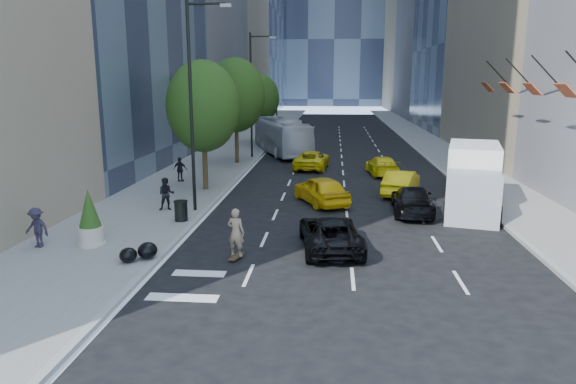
# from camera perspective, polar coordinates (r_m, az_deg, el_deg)

# --- Properties ---
(ground) EXTENTS (160.00, 160.00, 0.00)m
(ground) POSITION_cam_1_polar(r_m,az_deg,el_deg) (21.16, 4.11, -5.45)
(ground) COLOR black
(ground) RESTS_ON ground
(sidewalk_left) EXTENTS (6.00, 120.00, 0.15)m
(sidewalk_left) POSITION_cam_1_polar(r_m,az_deg,el_deg) (51.39, -5.38, 5.16)
(sidewalk_left) COLOR slate
(sidewalk_left) RESTS_ON ground
(sidewalk_right) EXTENTS (4.00, 120.00, 0.15)m
(sidewalk_right) POSITION_cam_1_polar(r_m,az_deg,el_deg) (51.48, 15.99, 4.75)
(sidewalk_right) COLOR slate
(sidewalk_right) RESTS_ON ground
(lamp_near) EXTENTS (2.13, 0.22, 10.00)m
(lamp_near) POSITION_cam_1_polar(r_m,az_deg,el_deg) (25.04, -10.38, 10.68)
(lamp_near) COLOR black
(lamp_near) RESTS_ON sidewalk_left
(lamp_far) EXTENTS (2.13, 0.22, 10.00)m
(lamp_far) POSITION_cam_1_polar(r_m,az_deg,el_deg) (42.66, -3.89, 11.46)
(lamp_far) COLOR black
(lamp_far) RESTS_ON sidewalk_left
(tree_near) EXTENTS (4.20, 4.20, 7.46)m
(tree_near) POSITION_cam_1_polar(r_m,az_deg,el_deg) (30.13, -9.42, 9.36)
(tree_near) COLOR #312513
(tree_near) RESTS_ON sidewalk_left
(tree_mid) EXTENTS (4.50, 4.50, 7.99)m
(tree_mid) POSITION_cam_1_polar(r_m,az_deg,el_deg) (39.87, -5.83, 10.65)
(tree_mid) COLOR #312513
(tree_mid) RESTS_ON sidewalk_left
(tree_far) EXTENTS (3.90, 3.90, 6.92)m
(tree_far) POSITION_cam_1_polar(r_m,az_deg,el_deg) (52.71, -3.13, 10.34)
(tree_far) COLOR #312513
(tree_far) RESTS_ON sidewalk_left
(traffic_signal) EXTENTS (2.48, 0.53, 5.20)m
(traffic_signal) POSITION_cam_1_polar(r_m,az_deg,el_deg) (60.56, -1.27, 10.24)
(traffic_signal) COLOR black
(traffic_signal) RESTS_ON sidewalk_left
(facade_flags) EXTENTS (1.85, 13.30, 2.05)m
(facade_flags) POSITION_cam_1_polar(r_m,az_deg,el_deg) (31.88, 24.52, 10.78)
(facade_flags) COLOR black
(facade_flags) RESTS_ON ground
(skateboarder) EXTENTS (0.74, 0.58, 1.80)m
(skateboarder) POSITION_cam_1_polar(r_m,az_deg,el_deg) (18.85, -5.80, -4.85)
(skateboarder) COLOR #887055
(skateboarder) RESTS_ON ground
(black_sedan_lincoln) EXTENTS (2.77, 4.95, 1.31)m
(black_sedan_lincoln) POSITION_cam_1_polar(r_m,az_deg,el_deg) (20.00, 4.70, -4.55)
(black_sedan_lincoln) COLOR black
(black_sedan_lincoln) RESTS_ON ground
(black_sedan_mercedes) EXTENTS (2.21, 4.80, 1.36)m
(black_sedan_mercedes) POSITION_cam_1_polar(r_m,az_deg,el_deg) (25.95, 13.65, -0.87)
(black_sedan_mercedes) COLOR black
(black_sedan_mercedes) RESTS_ON ground
(taxi_a) EXTENTS (3.46, 4.75, 1.50)m
(taxi_a) POSITION_cam_1_polar(r_m,az_deg,el_deg) (27.26, 3.70, 0.24)
(taxi_a) COLOR #DEAE0B
(taxi_a) RESTS_ON ground
(taxi_b) EXTENTS (2.72, 4.57, 1.42)m
(taxi_b) POSITION_cam_1_polar(r_m,az_deg,el_deg) (30.10, 12.48, 1.05)
(taxi_b) COLOR #D5B70B
(taxi_b) RESTS_ON ground
(taxi_c) EXTENTS (2.69, 5.05, 1.35)m
(taxi_c) POSITION_cam_1_polar(r_m,az_deg,el_deg) (38.06, 2.66, 3.60)
(taxi_c) COLOR #D2BC0B
(taxi_c) RESTS_ON ground
(taxi_d) EXTENTS (2.25, 4.56, 1.28)m
(taxi_d) POSITION_cam_1_polar(r_m,az_deg,el_deg) (36.28, 10.40, 2.91)
(taxi_d) COLOR yellow
(taxi_d) RESTS_ON ground
(city_bus) EXTENTS (6.31, 11.44, 3.13)m
(city_bus) POSITION_cam_1_polar(r_m,az_deg,el_deg) (45.93, -0.70, 6.23)
(city_bus) COLOR silver
(city_bus) RESTS_ON ground
(box_truck) EXTENTS (3.98, 7.17, 3.25)m
(box_truck) POSITION_cam_1_polar(r_m,az_deg,el_deg) (27.29, 19.86, 1.47)
(box_truck) COLOR silver
(box_truck) RESTS_ON ground
(pedestrian_a) EXTENTS (0.92, 0.79, 1.63)m
(pedestrian_a) POSITION_cam_1_polar(r_m,az_deg,el_deg) (25.93, -13.37, -0.22)
(pedestrian_a) COLOR black
(pedestrian_a) RESTS_ON sidewalk_left
(pedestrian_b) EXTENTS (0.95, 0.50, 1.55)m
(pedestrian_b) POSITION_cam_1_polar(r_m,az_deg,el_deg) (33.11, -11.88, 2.47)
(pedestrian_b) COLOR black
(pedestrian_b) RESTS_ON sidewalk_left
(pedestrian_c) EXTENTS (1.10, 0.77, 1.56)m
(pedestrian_c) POSITION_cam_1_polar(r_m,az_deg,el_deg) (21.87, -26.13, -3.58)
(pedestrian_c) COLOR #282132
(pedestrian_c) RESTS_ON sidewalk_left
(trash_can) EXTENTS (0.59, 0.59, 0.89)m
(trash_can) POSITION_cam_1_polar(r_m,az_deg,el_deg) (23.92, -11.80, -2.11)
(trash_can) COLOR black
(trash_can) RESTS_ON sidewalk_left
(planter_shrub) EXTENTS (0.93, 0.93, 2.22)m
(planter_shrub) POSITION_cam_1_polar(r_m,az_deg,el_deg) (21.29, -21.16, -2.78)
(planter_shrub) COLOR #BDB39C
(planter_shrub) RESTS_ON sidewalk_left
(garbage_bags) EXTENTS (1.20, 1.16, 0.60)m
(garbage_bags) POSITION_cam_1_polar(r_m,az_deg,el_deg) (19.19, -16.14, -6.45)
(garbage_bags) COLOR black
(garbage_bags) RESTS_ON sidewalk_left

